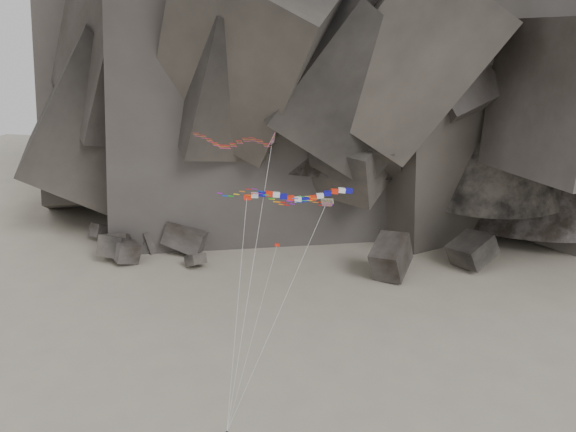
% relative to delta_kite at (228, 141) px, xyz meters
% --- Properties ---
extents(ground, '(260.00, 260.00, 0.00)m').
position_rel_delta_kite_xyz_m(ground, '(2.24, -5.26, -25.97)').
color(ground, '#9D957F').
rests_on(ground, ground).
extents(headland, '(110.00, 70.00, 84.00)m').
position_rel_delta_kite_xyz_m(headland, '(2.24, 64.74, 16.03)').
color(headland, '#4A443D').
rests_on(headland, ground).
extents(boulder_field, '(71.63, 17.41, 7.78)m').
position_rel_delta_kite_xyz_m(boulder_field, '(-10.44, 29.69, -23.99)').
color(boulder_field, '#47423F').
rests_on(boulder_field, ground).
extents(delta_kite, '(9.95, 14.33, 25.85)m').
position_rel_delta_kite_xyz_m(delta_kite, '(0.00, 0.00, 0.00)').
color(delta_kite, red).
rests_on(delta_kite, ground).
extents(banner_kite, '(10.38, 13.85, 20.28)m').
position_rel_delta_kite_xyz_m(banner_kite, '(7.78, -2.21, -4.81)').
color(banner_kite, red).
rests_on(banner_kite, ground).
extents(parafoil_kite, '(12.34, 9.98, 20.60)m').
position_rel_delta_kite_xyz_m(parafoil_kite, '(5.17, -4.20, -4.41)').
color(parafoil_kite, '#CFB80B').
rests_on(parafoil_kite, ground).
extents(pennant_kite, '(2.21, 12.20, 14.20)m').
position_rel_delta_kite_xyz_m(pennant_kite, '(5.01, -4.44, -13.69)').
color(pennant_kite, red).
rests_on(pennant_kite, ground).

